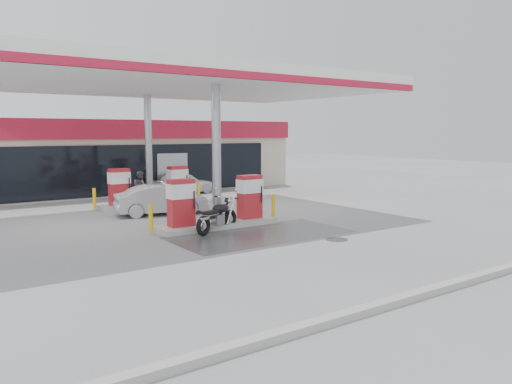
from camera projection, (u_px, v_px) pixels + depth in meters
ground at (249, 236)px, 16.14m from camera, size 90.00×90.00×0.00m
wet_patch at (261, 234)px, 16.42m from camera, size 6.00×3.00×0.00m
drain_cover at (337, 239)px, 15.65m from camera, size 0.70×0.70×0.01m
kerb at (436, 290)px, 10.43m from camera, size 28.00×0.25×0.15m
store_building at (95, 156)px, 28.88m from camera, size 22.00×8.22×4.00m
canopy at (177, 83)px, 19.58m from camera, size 16.00×10.02×5.51m
pump_island_near at (217, 207)px, 17.68m from camera, size 5.14×1.30×1.78m
pump_island_far at (150, 191)px, 22.57m from camera, size 5.14×1.30×1.78m
parked_motorcycle at (218, 217)px, 16.83m from camera, size 2.08×1.14×1.14m
sedan_white at (183, 183)px, 27.03m from camera, size 3.70×1.89×1.21m
attendant at (140, 188)px, 23.35m from camera, size 0.62×0.78×1.55m
hatchback_silver at (161, 200)px, 20.34m from camera, size 3.90×2.03×1.22m
parked_car_right at (180, 177)px, 30.02m from camera, size 4.73×2.39×1.28m
biker_walking at (147, 184)px, 24.79m from camera, size 0.99×0.81×1.59m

